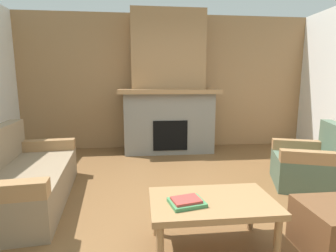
% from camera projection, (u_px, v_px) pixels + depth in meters
% --- Properties ---
extents(ground, '(9.00, 9.00, 0.00)m').
position_uv_depth(ground, '(194.00, 215.00, 2.71)').
color(ground, brown).
extents(wall_back_wood_panel, '(6.00, 0.12, 2.70)m').
position_uv_depth(wall_back_wood_panel, '(166.00, 83.00, 5.43)').
color(wall_back_wood_panel, '#997047').
rests_on(wall_back_wood_panel, ground).
extents(fireplace, '(1.90, 0.82, 2.70)m').
position_uv_depth(fireplace, '(168.00, 92.00, 5.09)').
color(fireplace, gray).
rests_on(fireplace, ground).
extents(couch, '(1.03, 1.88, 0.85)m').
position_uv_depth(couch, '(21.00, 179.00, 2.93)').
color(couch, '#847056').
rests_on(couch, ground).
extents(armchair, '(0.97, 0.97, 0.85)m').
position_uv_depth(armchair, '(310.00, 164.00, 3.42)').
color(armchair, '#4C604C').
rests_on(armchair, ground).
extents(coffee_table, '(1.00, 0.60, 0.43)m').
position_uv_depth(coffee_table, '(212.00, 206.00, 2.10)').
color(coffee_table, '#997047').
rests_on(coffee_table, ground).
extents(ottoman, '(0.52, 0.52, 0.40)m').
position_uv_depth(ottoman, '(336.00, 230.00, 2.07)').
color(ottoman, brown).
rests_on(ottoman, ground).
extents(book_stack_near_edge, '(0.30, 0.26, 0.05)m').
position_uv_depth(book_stack_near_edge, '(187.00, 202.00, 2.01)').
color(book_stack_near_edge, '#3D7F4C').
rests_on(book_stack_near_edge, coffee_table).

